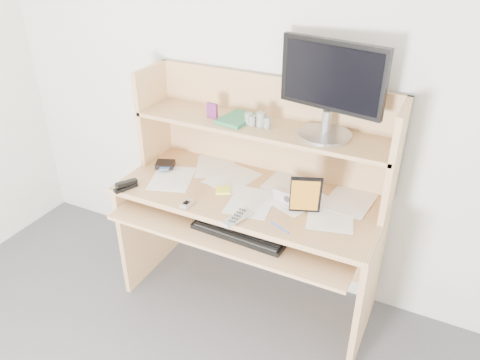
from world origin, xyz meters
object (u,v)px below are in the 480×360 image
at_px(monitor, 331,86).
at_px(desk, 255,194).
at_px(game_case, 306,195).
at_px(keyboard, 241,231).
at_px(tv_remote, 237,218).

bearing_deg(monitor, desk, -151.88).
bearing_deg(game_case, desk, 135.63).
bearing_deg(keyboard, game_case, 32.90).
bearing_deg(keyboard, desk, 104.15).
bearing_deg(game_case, tv_remote, -165.51).
relative_size(game_case, monitor, 0.40).
bearing_deg(tv_remote, desk, 118.44).
xyz_separation_m(tv_remote, game_case, (0.27, 0.19, 0.10)).
bearing_deg(game_case, monitor, 68.30).
xyz_separation_m(keyboard, game_case, (0.27, 0.16, 0.20)).
relative_size(desk, keyboard, 2.82).
distance_m(keyboard, tv_remote, 0.10).
height_order(desk, keyboard, desk).
xyz_separation_m(keyboard, monitor, (0.27, 0.40, 0.66)).
distance_m(keyboard, monitor, 0.82).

